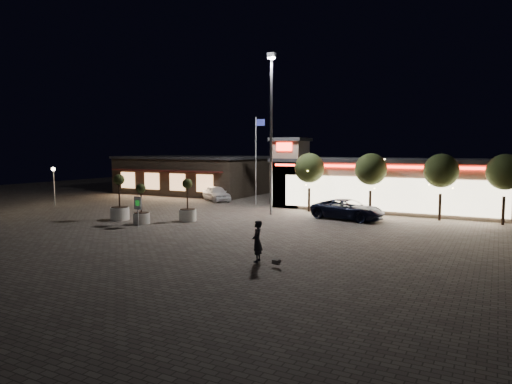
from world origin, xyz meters
The scene contains 18 objects.
ground centered at (0.00, 0.00, 0.00)m, with size 90.00×90.00×0.00m, color #6A6056.
retail_building centered at (9.51, 15.82, 2.21)m, with size 20.40×8.40×6.10m.
restaurant_building centered at (-14.00, 19.97, 2.16)m, with size 16.40×11.00×4.30m.
floodlight_pole centered at (2.00, 8.00, 7.02)m, with size 0.60×0.40×12.38m.
flagpole centered at (-1.90, 13.00, 4.74)m, with size 0.95×0.10×8.00m.
lamp_post_west centered at (-18.00, 4.00, 2.46)m, with size 0.36×0.36×3.48m.
string_tree_a centered at (4.00, 11.00, 3.56)m, with size 2.42×2.42×4.79m.
string_tree_b centered at (9.00, 11.00, 3.56)m, with size 2.42×2.42×4.79m.
string_tree_c centered at (14.00, 11.00, 3.56)m, with size 2.42×2.42×4.79m.
string_tree_d centered at (18.00, 11.00, 3.56)m, with size 2.42×2.42×4.79m.
pickup_truck centered at (8.04, 8.37, 0.74)m, with size 2.44×5.29×1.47m, color black.
white_sedan centered at (-6.95, 14.00, 0.74)m, with size 1.75×4.36×1.48m, color white.
pedestrian centered at (8.08, -5.78, 0.94)m, with size 0.69×0.45×1.88m, color black.
dog centered at (9.32, -6.29, 0.25)m, with size 0.47×0.25×0.25m.
planter_left centered at (-6.48, 0.45, 1.02)m, with size 1.34×1.34×3.30m.
planter_mid centered at (-3.83, -0.21, 0.85)m, with size 1.12×1.12×2.75m.
planter_right centered at (-1.78, 2.27, 0.94)m, with size 1.23×1.23×3.03m.
valet_sign centered at (-3.28, -1.14, 1.40)m, with size 0.66×0.14×2.00m.
Camera 1 is at (17.59, -23.76, 5.09)m, focal length 32.00 mm.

